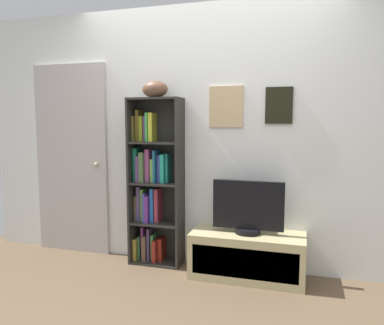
{
  "coord_description": "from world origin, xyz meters",
  "views": [
    {
      "loc": [
        0.9,
        -2.34,
        1.39
      ],
      "look_at": [
        -0.05,
        0.85,
        1.02
      ],
      "focal_mm": 35.18,
      "sensor_mm": 36.0,
      "label": 1
    }
  ],
  "objects_px": {
    "tv_stand": "(247,256)",
    "television": "(248,208)",
    "bookshelf": "(153,187)",
    "football": "(155,89)",
    "door": "(72,160)"
  },
  "relations": [
    {
      "from": "bookshelf",
      "to": "football",
      "type": "relative_size",
      "value": 6.23
    },
    {
      "from": "football",
      "to": "tv_stand",
      "type": "relative_size",
      "value": 0.26
    },
    {
      "from": "tv_stand",
      "to": "television",
      "type": "xyz_separation_m",
      "value": [
        -0.0,
        0.0,
        0.43
      ]
    },
    {
      "from": "television",
      "to": "door",
      "type": "xyz_separation_m",
      "value": [
        -1.89,
        0.19,
        0.35
      ]
    },
    {
      "from": "door",
      "to": "tv_stand",
      "type": "bearing_deg",
      "value": -5.64
    },
    {
      "from": "bookshelf",
      "to": "television",
      "type": "xyz_separation_m",
      "value": [
        0.95,
        -0.12,
        -0.12
      ]
    },
    {
      "from": "tv_stand",
      "to": "bookshelf",
      "type": "bearing_deg",
      "value": 172.69
    },
    {
      "from": "football",
      "to": "bookshelf",
      "type": "bearing_deg",
      "value": 146.69
    },
    {
      "from": "television",
      "to": "door",
      "type": "bearing_deg",
      "value": 174.4
    },
    {
      "from": "bookshelf",
      "to": "tv_stand",
      "type": "distance_m",
      "value": 1.1
    },
    {
      "from": "football",
      "to": "tv_stand",
      "type": "xyz_separation_m",
      "value": [
        0.9,
        -0.09,
        -1.48
      ]
    },
    {
      "from": "bookshelf",
      "to": "door",
      "type": "xyz_separation_m",
      "value": [
        -0.95,
        0.07,
        0.23
      ]
    },
    {
      "from": "football",
      "to": "tv_stand",
      "type": "bearing_deg",
      "value": -5.75
    },
    {
      "from": "door",
      "to": "football",
      "type": "bearing_deg",
      "value": -5.53
    },
    {
      "from": "bookshelf",
      "to": "football",
      "type": "height_order",
      "value": "football"
    }
  ]
}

